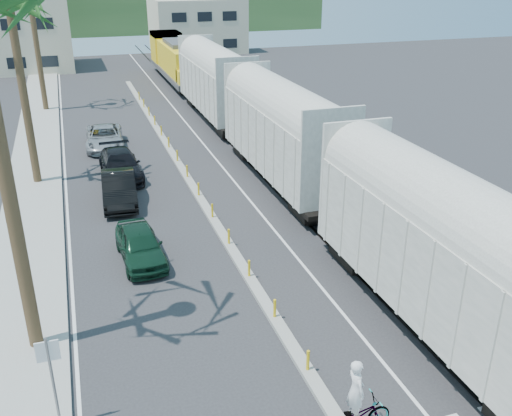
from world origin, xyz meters
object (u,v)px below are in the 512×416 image
Objects in this scene: car_lead at (140,245)px; cyclist at (356,410)px; car_second at (119,188)px; street_sign at (51,371)px.

cyclist reaches higher than car_lead.
cyclist reaches higher than car_second.
car_lead is 6.70m from car_second.
car_second reaches higher than car_lead.
car_second is 18.77m from cyclist.
car_second is (-0.19, 6.70, 0.07)m from car_lead.
street_sign is 0.61× the size of car_second.
street_sign is 9.64m from car_lead.
street_sign is 16.01m from car_second.
car_second is at bearing 12.46° from cyclist.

